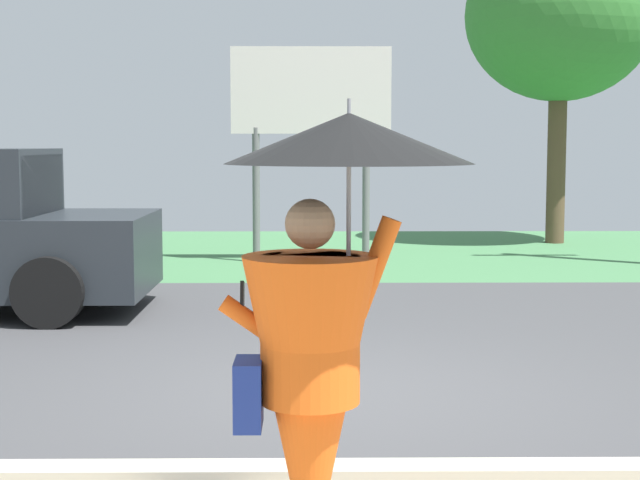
# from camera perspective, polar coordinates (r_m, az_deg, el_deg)

# --- Properties ---
(ground_plane) EXTENTS (40.00, 22.00, 0.20)m
(ground_plane) POSITION_cam_1_polar(r_m,az_deg,el_deg) (10.54, 0.37, -5.17)
(ground_plane) COLOR #424244
(monk_pedestrian) EXTENTS (1.12, 1.09, 2.13)m
(monk_pedestrian) POSITION_cam_1_polar(r_m,az_deg,el_deg) (4.26, 0.02, -5.12)
(monk_pedestrian) COLOR #E55B19
(monk_pedestrian) RESTS_ON ground_plane
(roadside_billboard) EXTENTS (2.60, 0.12, 3.50)m
(roadside_billboard) POSITION_cam_1_polar(r_m,az_deg,el_deg) (15.85, -0.53, 7.90)
(roadside_billboard) COLOR slate
(roadside_billboard) RESTS_ON ground_plane
(tree_left_far) EXTENTS (3.63, 3.63, 6.05)m
(tree_left_far) POSITION_cam_1_polar(r_m,az_deg,el_deg) (19.62, 13.94, 12.66)
(tree_left_far) COLOR brown
(tree_left_far) RESTS_ON ground_plane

